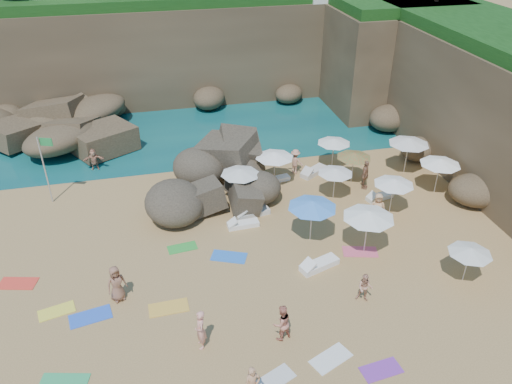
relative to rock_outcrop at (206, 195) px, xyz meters
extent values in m
plane|color=tan|center=(0.30, -6.55, 0.00)|extent=(120.00, 120.00, 0.00)
plane|color=#0C4751|center=(0.30, 23.45, 0.00)|extent=(120.00, 120.00, 0.00)
cube|color=brown|center=(2.30, 18.45, 4.00)|extent=(44.00, 8.00, 8.00)
cube|color=brown|center=(19.30, 1.45, 4.00)|extent=(8.00, 30.00, 8.00)
cube|color=brown|center=(17.30, 13.45, 4.00)|extent=(10.00, 12.00, 8.00)
cylinder|color=white|center=(-14.70, 23.45, 3.00)|extent=(0.10, 0.10, 6.00)
cylinder|color=silver|center=(-9.07, 1.33, 2.13)|extent=(0.09, 0.09, 4.25)
cube|color=#228841|center=(-8.66, 1.33, 3.91)|extent=(0.71, 0.29, 0.48)
cylinder|color=silver|center=(7.47, -2.01, 0.94)|extent=(0.06, 0.06, 1.88)
cone|color=silver|center=(7.47, -2.01, 1.84)|extent=(2.11, 2.11, 0.32)
cylinder|color=silver|center=(1.92, -1.12, 1.03)|extent=(0.06, 0.06, 2.06)
cone|color=silver|center=(1.92, -1.12, 2.01)|extent=(2.31, 2.31, 0.35)
cylinder|color=silver|center=(4.38, 0.37, 1.07)|extent=(0.06, 0.06, 2.13)
cone|color=white|center=(4.38, 0.37, 2.08)|extent=(2.39, 2.39, 0.36)
cylinder|color=silver|center=(13.80, -2.81, 1.08)|extent=(0.06, 0.06, 2.16)
cone|color=white|center=(13.80, -2.81, 2.11)|extent=(2.43, 2.43, 0.37)
cylinder|color=silver|center=(8.78, 1.72, 0.98)|extent=(0.06, 0.06, 1.97)
cone|color=white|center=(8.78, 1.72, 1.92)|extent=(2.21, 2.21, 0.34)
cylinder|color=silver|center=(9.28, -0.45, 0.98)|extent=(0.06, 0.06, 1.95)
cone|color=red|center=(9.28, -0.45, 1.90)|extent=(2.19, 2.19, 0.33)
cylinder|color=silver|center=(10.11, -4.20, 1.02)|extent=(0.06, 0.06, 2.03)
cone|color=white|center=(10.11, -4.20, 1.98)|extent=(2.28, 2.28, 0.35)
cylinder|color=silver|center=(13.17, -0.06, 1.16)|extent=(0.07, 0.07, 2.32)
cone|color=silver|center=(13.17, -0.06, 2.26)|extent=(2.60, 2.60, 0.40)
cylinder|color=silver|center=(7.15, -7.32, 1.17)|extent=(0.07, 0.07, 2.34)
cone|color=white|center=(7.15, -7.32, 2.28)|extent=(2.62, 2.62, 0.40)
cylinder|color=silver|center=(4.75, -5.74, 1.15)|extent=(0.07, 0.07, 2.29)
cone|color=#448AE8|center=(4.75, -5.74, 2.24)|extent=(2.57, 2.57, 0.39)
cylinder|color=silver|center=(10.84, -10.49, 0.91)|extent=(0.05, 0.05, 1.81)
cone|color=silver|center=(10.84, -10.49, 1.77)|extent=(2.03, 2.03, 0.31)
cube|color=white|center=(4.67, 0.69, 0.13)|extent=(1.72, 0.84, 0.26)
cube|color=silver|center=(2.25, -2.81, 0.16)|extent=(2.11, 1.07, 0.31)
cube|color=silver|center=(7.27, 1.08, 0.16)|extent=(2.07, 1.68, 0.32)
cube|color=white|center=(1.52, -3.76, 0.14)|extent=(1.77, 0.67, 0.27)
cube|color=silver|center=(10.14, -2.80, 0.13)|extent=(1.81, 1.00, 0.27)
cube|color=white|center=(4.46, -8.05, 0.16)|extent=(2.14, 1.30, 0.32)
cube|color=blue|center=(-6.40, -8.96, 0.02)|extent=(1.93, 1.22, 0.03)
cube|color=#30A861|center=(-7.22, -12.31, 0.02)|extent=(1.99, 1.32, 0.03)
cube|color=yellow|center=(-7.88, -8.28, 0.01)|extent=(1.68, 1.13, 0.03)
cube|color=white|center=(3.05, -13.50, 0.01)|extent=(1.89, 1.44, 0.03)
cube|color=purple|center=(4.76, -14.46, 0.01)|extent=(1.68, 0.98, 0.03)
cube|color=#F23A2A|center=(-9.87, -5.94, 0.02)|extent=(1.90, 1.27, 0.03)
cube|color=blue|center=(0.26, -6.24, 0.02)|extent=(1.99, 1.52, 0.03)
cube|color=#D45274|center=(6.93, -7.37, 0.02)|extent=(1.94, 1.31, 0.03)
cube|color=green|center=(-1.98, -4.95, 0.01)|extent=(1.58, 0.92, 0.03)
cube|color=gold|center=(-3.02, -9.19, 0.02)|extent=(1.78, 0.93, 0.03)
cube|color=silver|center=(0.63, -13.95, 0.01)|extent=(1.72, 1.32, 0.03)
imported|color=tan|center=(1.41, -11.99, 0.86)|extent=(0.99, 0.87, 1.71)
imported|color=tan|center=(6.09, 1.46, 0.85)|extent=(1.14, 1.04, 1.70)
imported|color=#95664A|center=(9.72, -1.37, 0.94)|extent=(1.02, 1.16, 1.87)
imported|color=tan|center=(8.85, -5.04, 0.92)|extent=(1.00, 0.72, 1.85)
imported|color=tan|center=(-6.74, 4.98, 0.73)|extent=(1.37, 0.42, 1.46)
imported|color=#F49F8A|center=(-1.88, -11.68, 0.92)|extent=(0.48, 0.70, 1.85)
imported|color=#8F5F47|center=(-5.17, -8.12, 0.24)|extent=(1.54, 2.02, 0.48)
imported|color=tan|center=(5.64, -10.70, 0.27)|extent=(1.29, 1.59, 0.54)
camera|label=1|loc=(-2.92, -26.00, 15.99)|focal=35.00mm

